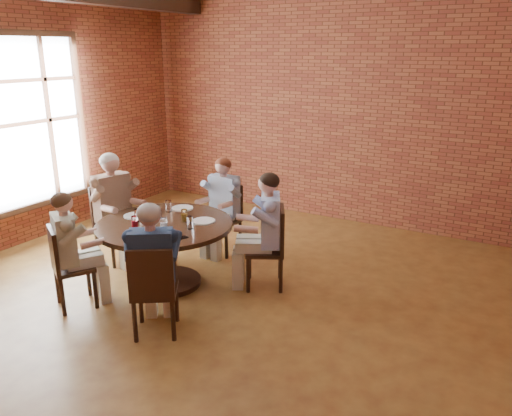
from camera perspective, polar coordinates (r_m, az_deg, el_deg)
The scene contains 26 objects.
floor at distance 5.34m, azimuth -6.53°, elevation -11.43°, with size 7.00×7.00×0.00m, color olive.
wall_back at distance 7.81m, azimuth 8.62°, elevation 10.96°, with size 7.00×7.00×0.00m, color brown.
window at distance 7.34m, azimuth -25.74°, elevation 8.62°, with size 0.10×2.16×2.36m.
dining_table at distance 5.71m, azimuth -10.29°, elevation -3.77°, with size 1.51×1.51×0.75m.
chair_a at distance 5.60m, azimuth 1.87°, elevation -4.15°, with size 0.57×0.57×0.93m.
diner_a at distance 5.55m, azimuth 1.02°, elevation -2.65°, with size 0.52×0.64×1.32m, color #4865BC, non-canonical shape.
chair_b at distance 6.62m, azimuth -3.48°, elevation -0.82°, with size 0.40×0.40×0.90m.
diner_b at distance 6.51m, azimuth -3.88°, elevation 0.17°, with size 0.49×0.60×1.27m, color #8997AE, non-canonical shape.
chair_c at distance 6.61m, azimuth -16.06°, elevation -1.26°, with size 0.55×0.55×0.96m.
diner_c at distance 6.49m, azimuth -15.77°, elevation -0.02°, with size 0.56×0.68×1.38m, color brown, non-canonical shape.
chair_d at distance 5.50m, azimuth -20.91°, elevation -6.03°, with size 0.52×0.52×0.89m.
diner_d at distance 5.46m, azimuth -20.32°, elevation -4.60°, with size 0.47×0.58×1.24m, color #C2AA98, non-canonical shape.
chair_e at distance 4.73m, azimuth -11.65°, elevation -8.92°, with size 0.57×0.57×0.92m.
diner_e at distance 4.74m, azimuth -11.64°, elevation -6.89°, with size 0.51×0.62×1.30m, color #1A2B4A, non-canonical shape.
plate_a at distance 5.60m, azimuth -6.00°, elevation -1.49°, with size 0.26×0.26×0.01m, color white.
plate_b at distance 6.09m, azimuth -8.42°, elevation -0.02°, with size 0.26×0.26×0.01m, color white.
plate_c at distance 5.92m, azimuth -13.65°, elevation -0.86°, with size 0.26×0.26×0.01m, color white.
plate_d at distance 5.27m, azimuth -10.05°, elevation -2.96°, with size 0.26×0.26×0.01m, color white.
glass_a at distance 5.38m, azimuth -7.55°, elevation -1.67°, with size 0.07×0.07×0.14m, color white.
glass_b at distance 5.62m, azimuth -8.21°, elevation -0.84°, with size 0.07×0.07×0.14m, color white.
glass_c at distance 5.98m, azimuth -9.98°, elevation 0.22°, with size 0.07×0.07×0.14m, color white.
glass_d at distance 5.79m, azimuth -11.17°, elevation -0.47°, with size 0.07×0.07×0.14m, color white.
glass_e at distance 5.72m, azimuth -13.38°, elevation -0.83°, with size 0.07×0.07×0.14m, color white.
glass_f at distance 5.50m, azimuth -13.69°, elevation -1.61°, with size 0.07×0.07×0.14m, color white.
glass_g at distance 5.37m, azimuth -10.49°, elevation -1.86°, with size 0.07×0.07×0.14m, color white.
smartphone at distance 5.14m, azimuth -8.65°, elevation -3.42°, with size 0.08×0.15×0.01m, color black.
Camera 1 is at (2.83, -3.72, 2.59)m, focal length 35.00 mm.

